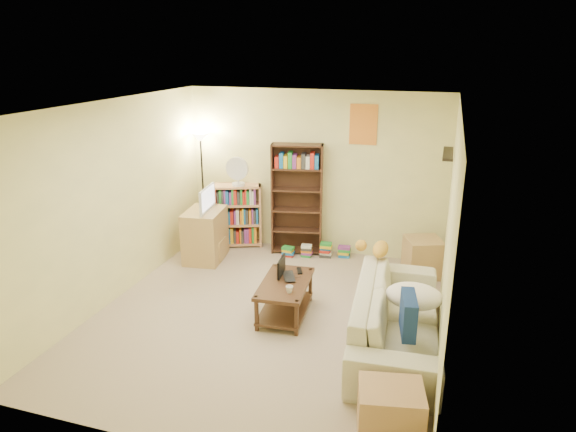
% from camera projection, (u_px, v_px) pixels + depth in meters
% --- Properties ---
extents(room, '(4.50, 4.54, 2.52)m').
position_uv_depth(room, '(265.00, 186.00, 5.69)').
color(room, tan).
rests_on(room, ground).
extents(sofa, '(2.38, 1.19, 0.66)m').
position_uv_depth(sofa, '(397.00, 316.00, 5.53)').
color(sofa, beige).
rests_on(sofa, ground).
extents(navy_pillow, '(0.20, 0.45, 0.39)m').
position_uv_depth(navy_pillow, '(408.00, 315.00, 4.96)').
color(navy_pillow, navy).
rests_on(navy_pillow, sofa).
extents(cream_blanket, '(0.61, 0.43, 0.26)m').
position_uv_depth(cream_blanket, '(414.00, 296.00, 5.47)').
color(cream_blanket, white).
rests_on(cream_blanket, sofa).
extents(tabby_cat, '(0.52, 0.21, 0.18)m').
position_uv_depth(tabby_cat, '(377.00, 248.00, 6.26)').
color(tabby_cat, gold).
rests_on(tabby_cat, sofa).
extents(coffee_table, '(0.62, 1.02, 0.44)m').
position_uv_depth(coffee_table, '(285.00, 293.00, 6.14)').
color(coffee_table, '#422A19').
rests_on(coffee_table, ground).
extents(laptop, '(0.47, 0.44, 0.03)m').
position_uv_depth(laptop, '(293.00, 276.00, 6.20)').
color(laptop, black).
rests_on(laptop, coffee_table).
extents(laptop_screen, '(0.04, 0.33, 0.22)m').
position_uv_depth(laptop_screen, '(281.00, 266.00, 6.20)').
color(laptop_screen, white).
rests_on(laptop_screen, laptop).
extents(mug, '(0.15, 0.15, 0.08)m').
position_uv_depth(mug, '(289.00, 289.00, 5.81)').
color(mug, silver).
rests_on(mug, coffee_table).
extents(tv_remote, '(0.11, 0.18, 0.02)m').
position_uv_depth(tv_remote, '(299.00, 271.00, 6.36)').
color(tv_remote, black).
rests_on(tv_remote, coffee_table).
extents(tv_stand, '(0.60, 0.78, 0.78)m').
position_uv_depth(tv_stand, '(205.00, 235.00, 7.73)').
color(tv_stand, tan).
rests_on(tv_stand, ground).
extents(television, '(0.65, 0.24, 0.36)m').
position_uv_depth(television, '(203.00, 199.00, 7.55)').
color(television, black).
rests_on(television, tv_stand).
extents(tall_bookshelf, '(0.81, 0.40, 1.72)m').
position_uv_depth(tall_bookshelf, '(297.00, 197.00, 7.84)').
color(tall_bookshelf, '#412119').
rests_on(tall_bookshelf, ground).
extents(short_bookshelf, '(0.85, 0.57, 1.02)m').
position_uv_depth(short_bookshelf, '(237.00, 215.00, 8.25)').
color(short_bookshelf, tan).
rests_on(short_bookshelf, ground).
extents(desk_fan, '(0.36, 0.20, 0.46)m').
position_uv_depth(desk_fan, '(237.00, 171.00, 7.95)').
color(desk_fan, silver).
rests_on(desk_fan, short_bookshelf).
extents(floor_lamp, '(0.31, 0.31, 1.81)m').
position_uv_depth(floor_lamp, '(201.00, 156.00, 8.11)').
color(floor_lamp, black).
rests_on(floor_lamp, ground).
extents(side_table, '(0.61, 0.61, 0.54)m').
position_uv_depth(side_table, '(423.00, 257.00, 7.22)').
color(side_table, tan).
rests_on(side_table, ground).
extents(end_cabinet, '(0.60, 0.53, 0.44)m').
position_uv_depth(end_cabinet, '(390.00, 411.00, 4.26)').
color(end_cabinet, tan).
rests_on(end_cabinet, ground).
extents(book_stacks, '(1.01, 0.39, 0.23)m').
position_uv_depth(book_stacks, '(317.00, 251.00, 7.90)').
color(book_stacks, red).
rests_on(book_stacks, ground).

